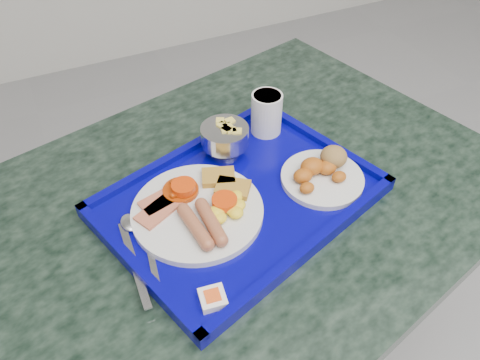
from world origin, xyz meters
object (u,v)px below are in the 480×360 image
object	(u,v)px
fruit_bowl	(225,136)
juice_cup	(267,112)
table	(223,262)
bread_plate	(323,172)
main_plate	(201,208)
tray	(240,199)

from	to	relation	value
fruit_bowl	juice_cup	world-z (taller)	juice_cup
table	bread_plate	world-z (taller)	bread_plate
fruit_bowl	main_plate	bearing A→B (deg)	-128.73
table	juice_cup	size ratio (longest dim) A/B	14.26
tray	bread_plate	world-z (taller)	bread_plate
fruit_bowl	tray	bearing A→B (deg)	-101.69
tray	fruit_bowl	distance (m)	0.13
table	fruit_bowl	world-z (taller)	fruit_bowl
table	fruit_bowl	bearing A→B (deg)	62.25
bread_plate	main_plate	bearing A→B (deg)	176.44
fruit_bowl	juice_cup	distance (m)	0.11
table	juice_cup	xyz separation A→B (m)	(0.16, 0.14, 0.23)
tray	juice_cup	bearing A→B (deg)	49.16
bread_plate	juice_cup	world-z (taller)	juice_cup
bread_plate	table	bearing A→B (deg)	169.88
table	juice_cup	world-z (taller)	juice_cup
table	main_plate	xyz separation A→B (m)	(-0.04, -0.02, 0.20)
main_plate	juice_cup	world-z (taller)	juice_cup
tray	juice_cup	size ratio (longest dim) A/B	6.25
tray	fruit_bowl	xyz separation A→B (m)	(0.02, 0.12, 0.05)
bread_plate	fruit_bowl	bearing A→B (deg)	133.00
table	juice_cup	bearing A→B (deg)	40.48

